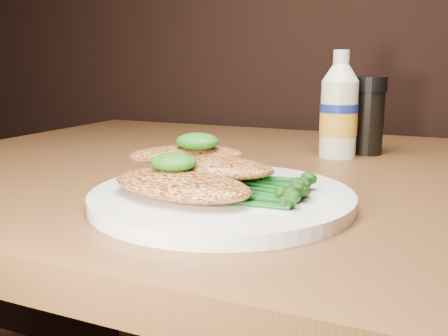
% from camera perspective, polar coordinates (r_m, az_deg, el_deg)
% --- Properties ---
extents(plate, '(0.28, 0.28, 0.01)m').
position_cam_1_polar(plate, '(0.53, -0.26, -3.37)').
color(plate, white).
rests_on(plate, dining_table).
extents(chicken_front, '(0.17, 0.11, 0.03)m').
position_cam_1_polar(chicken_front, '(0.50, -4.98, -1.93)').
color(chicken_front, '#D58C44').
rests_on(chicken_front, plate).
extents(chicken_mid, '(0.15, 0.08, 0.02)m').
position_cam_1_polar(chicken_mid, '(0.55, -1.68, 0.16)').
color(chicken_mid, '#D58C44').
rests_on(chicken_mid, plate).
extents(chicken_back, '(0.15, 0.13, 0.02)m').
position_cam_1_polar(chicken_back, '(0.58, -4.29, 1.50)').
color(chicken_back, '#D58C44').
rests_on(chicken_back, plate).
extents(pesto_front, '(0.06, 0.06, 0.02)m').
position_cam_1_polar(pesto_front, '(0.52, -5.74, 0.68)').
color(pesto_front, '#073408').
rests_on(pesto_front, chicken_front).
extents(pesto_back, '(0.06, 0.06, 0.02)m').
position_cam_1_polar(pesto_back, '(0.57, -3.04, 3.06)').
color(pesto_back, '#073408').
rests_on(pesto_back, chicken_back).
extents(broccolini_bundle, '(0.14, 0.11, 0.02)m').
position_cam_1_polar(broccolini_bundle, '(0.51, 3.45, -1.97)').
color(broccolini_bundle, '#115117').
rests_on(broccolini_bundle, plate).
extents(mayo_bottle, '(0.07, 0.07, 0.17)m').
position_cam_1_polar(mayo_bottle, '(0.80, 13.02, 7.09)').
color(mayo_bottle, white).
rests_on(mayo_bottle, dining_table).
extents(pepper_grinder, '(0.06, 0.06, 0.12)m').
position_cam_1_polar(pepper_grinder, '(0.84, 16.23, 5.73)').
color(pepper_grinder, black).
rests_on(pepper_grinder, dining_table).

